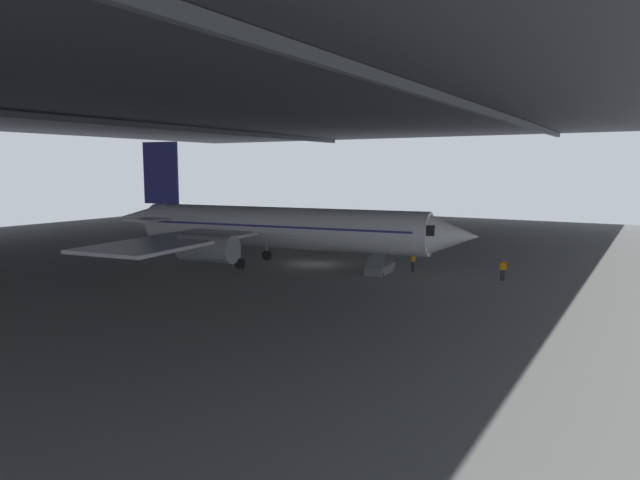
# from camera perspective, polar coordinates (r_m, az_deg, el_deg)

# --- Properties ---
(ground_plane) EXTENTS (110.00, 110.00, 0.00)m
(ground_plane) POSITION_cam_1_polar(r_m,az_deg,el_deg) (49.24, -1.05, -2.55)
(ground_plane) COLOR slate
(hangar_structure) EXTENTS (121.00, 99.00, 15.23)m
(hangar_structure) POSITION_cam_1_polar(r_m,az_deg,el_deg) (57.32, -13.23, 13.28)
(hangar_structure) COLOR #4C4F54
(hangar_structure) RESTS_ON ground_plane
(airplane_main) EXTENTS (32.96, 33.90, 10.73)m
(airplane_main) POSITION_cam_1_polar(r_m,az_deg,el_deg) (48.75, -4.75, 1.26)
(airplane_main) COLOR white
(airplane_main) RESTS_ON ground_plane
(boarding_stairs) EXTENTS (4.19, 1.96, 4.50)m
(boarding_stairs) POSITION_cam_1_polar(r_m,az_deg,el_deg) (45.95, 6.04, -2.38)
(boarding_stairs) COLOR slate
(boarding_stairs) RESTS_ON ground_plane
(crew_worker_near_nose) EXTENTS (0.34, 0.52, 1.59)m
(crew_worker_near_nose) POSITION_cam_1_polar(r_m,az_deg,el_deg) (44.60, 17.80, -2.74)
(crew_worker_near_nose) COLOR #232838
(crew_worker_near_nose) RESTS_ON ground_plane
(crew_worker_by_stairs) EXTENTS (0.55, 0.26, 1.65)m
(crew_worker_by_stairs) POSITION_cam_1_polar(r_m,az_deg,el_deg) (46.70, 9.26, -2.01)
(crew_worker_by_stairs) COLOR #232838
(crew_worker_by_stairs) RESTS_ON ground_plane
(baggage_tug) EXTENTS (1.40, 2.27, 0.90)m
(baggage_tug) POSITION_cam_1_polar(r_m,az_deg,el_deg) (60.07, -10.95, -0.41)
(baggage_tug) COLOR yellow
(baggage_tug) RESTS_ON ground_plane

